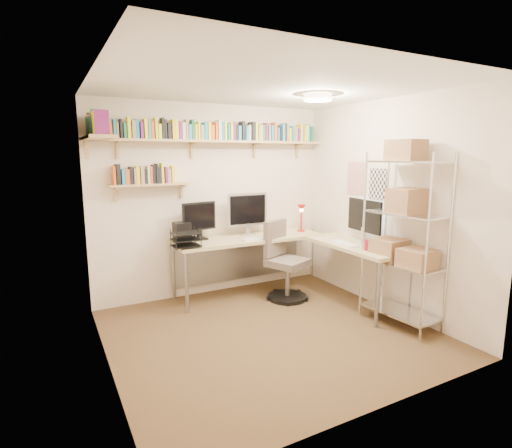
{
  "coord_description": "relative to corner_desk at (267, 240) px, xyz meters",
  "views": [
    {
      "loc": [
        -1.99,
        -3.43,
        1.86
      ],
      "look_at": [
        0.13,
        0.55,
        1.07
      ],
      "focal_mm": 28.0,
      "sensor_mm": 36.0,
      "label": 1
    }
  ],
  "objects": [
    {
      "name": "ground",
      "position": [
        -0.5,
        -0.93,
        -0.77
      ],
      "size": [
        3.2,
        3.2,
        0.0
      ],
      "primitive_type": "plane",
      "color": "#47341E",
      "rests_on": "ground"
    },
    {
      "name": "room_shell",
      "position": [
        -0.49,
        -0.92,
        0.78
      ],
      "size": [
        3.24,
        3.04,
        2.52
      ],
      "color": "beige",
      "rests_on": "ground"
    },
    {
      "name": "wall_shelves",
      "position": [
        -0.9,
        0.37,
        1.26
      ],
      "size": [
        3.12,
        1.09,
        0.8
      ],
      "color": "tan",
      "rests_on": "ground"
    },
    {
      "name": "corner_desk",
      "position": [
        0.0,
        0.0,
        0.0
      ],
      "size": [
        2.39,
        1.98,
        1.35
      ],
      "color": "#D1C288",
      "rests_on": "ground"
    },
    {
      "name": "office_chair",
      "position": [
        0.18,
        -0.12,
        -0.34
      ],
      "size": [
        0.59,
        0.59,
        1.02
      ],
      "rotation": [
        0.0,
        0.0,
        0.4
      ],
      "color": "black",
      "rests_on": "ground"
    },
    {
      "name": "wire_rack",
      "position": [
        0.86,
        -1.41,
        0.39
      ],
      "size": [
        0.47,
        0.85,
        2.01
      ],
      "rotation": [
        0.0,
        0.0,
        0.09
      ],
      "color": "silver",
      "rests_on": "ground"
    }
  ]
}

